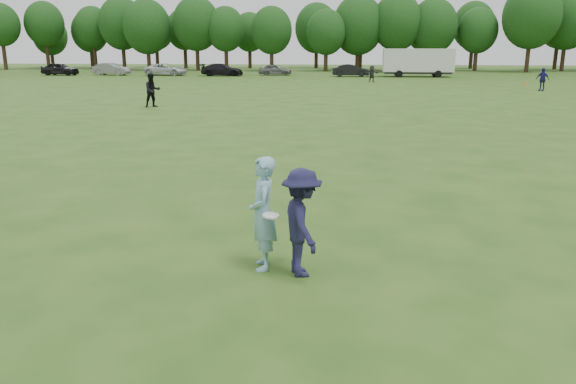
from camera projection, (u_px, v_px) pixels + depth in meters
name	position (u px, v px, depth m)	size (l,w,h in m)	color
ground	(275.00, 276.00, 9.16)	(200.00, 200.00, 0.00)	#244C15
thrower	(263.00, 214.00, 9.28)	(0.70, 0.46, 1.91)	#7FB0C5
defender	(302.00, 223.00, 9.03)	(1.15, 0.66, 1.78)	#1B1A3B
player_far_a	(152.00, 90.00, 33.71)	(0.97, 0.76, 2.00)	black
player_far_b	(542.00, 79.00, 45.59)	(1.08, 0.45, 1.84)	navy
player_far_d	(372.00, 74.00, 56.34)	(1.52, 0.48, 1.64)	#2A2A2A
car_a	(60.00, 69.00, 68.67)	(1.80, 4.49, 1.53)	black
car_b	(111.00, 69.00, 68.86)	(1.58, 4.52, 1.49)	slate
car_c	(166.00, 69.00, 68.47)	(2.36, 5.11, 1.42)	silver
car_d	(222.00, 70.00, 67.18)	(2.05, 5.03, 1.46)	black
car_e	(275.00, 70.00, 68.48)	(1.61, 4.00, 1.36)	slate
car_f	(351.00, 71.00, 65.64)	(1.50, 4.31, 1.42)	black
field_cone	(525.00, 84.00, 51.81)	(0.28, 0.28, 0.30)	#DF570B
disc_in_play	(271.00, 215.00, 8.95)	(0.28, 0.28, 0.07)	white
cargo_trailer	(418.00, 61.00, 65.01)	(9.00, 2.75, 3.20)	silver
treeline	(358.00, 26.00, 81.30)	(130.35, 18.39, 11.74)	#332114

